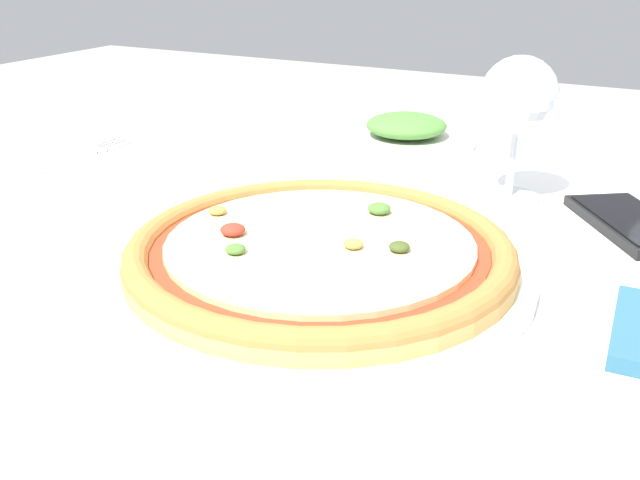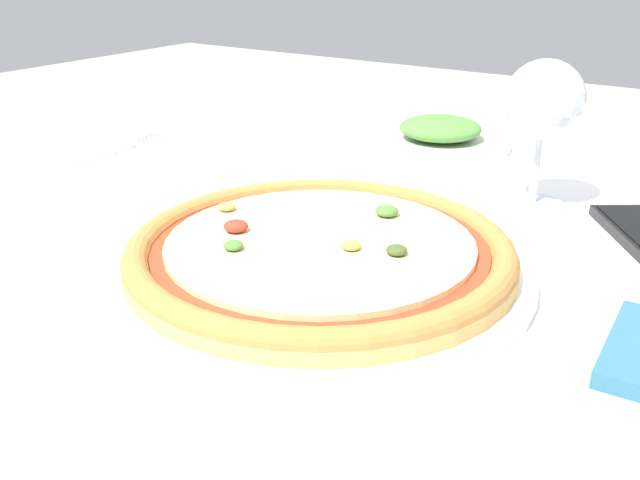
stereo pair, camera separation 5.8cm
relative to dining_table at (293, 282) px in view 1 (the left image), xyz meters
name	(u,v)px [view 1 (the left image)]	position (x,y,z in m)	size (l,w,h in m)	color
dining_table	(293,282)	(0.00, 0.00, 0.00)	(1.13, 1.19, 0.75)	brown
pizza_plate	(320,255)	(0.10, -0.12, 0.10)	(0.35, 0.35, 0.04)	white
fork	(82,155)	(-0.33, 0.04, 0.09)	(0.03, 0.17, 0.00)	silver
wine_glass_far_left	(519,99)	(0.19, 0.13, 0.19)	(0.08, 0.08, 0.15)	silver
cell_phone	(632,223)	(0.32, 0.10, 0.09)	(0.14, 0.16, 0.01)	black
side_plate	(406,133)	(0.01, 0.29, 0.10)	(0.19, 0.19, 0.04)	white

